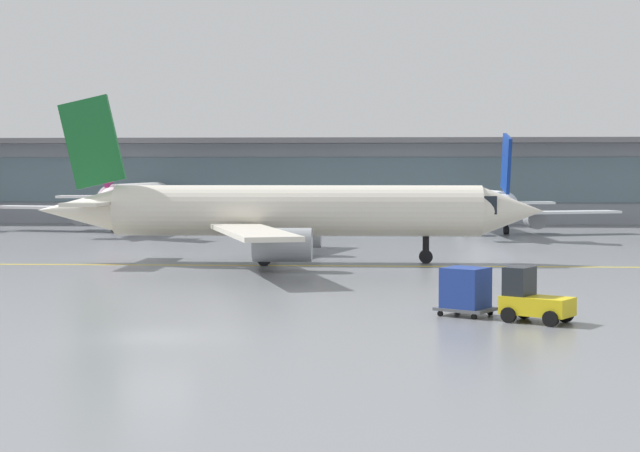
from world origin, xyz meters
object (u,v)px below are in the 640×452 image
at_px(taxiing_regional_jet, 291,212).
at_px(baggage_tug, 532,299).
at_px(gate_airplane_1, 137,200).
at_px(cargo_dolly_lead, 466,290).
at_px(gate_airplane_2, 484,205).

relative_size(taxiing_regional_jet, baggage_tug, 10.97).
bearing_deg(baggage_tug, taxiing_regional_jet, 147.40).
bearing_deg(gate_airplane_1, taxiing_regional_jet, -154.55).
relative_size(gate_airplane_1, taxiing_regional_jet, 0.96).
bearing_deg(taxiing_regional_jet, cargo_dolly_lead, -69.44).
relative_size(baggage_tug, cargo_dolly_lead, 1.12).
height_order(taxiing_regional_jet, baggage_tug, taxiing_regional_jet).
xyz_separation_m(gate_airplane_2, baggage_tug, (-4.46, -57.02, -1.83)).
bearing_deg(gate_airplane_2, cargo_dolly_lead, 169.80).
height_order(gate_airplane_1, gate_airplane_2, gate_airplane_1).
bearing_deg(cargo_dolly_lead, taxiing_regional_jet, 143.90).
relative_size(taxiing_regional_jet, cargo_dolly_lead, 12.25).
bearing_deg(gate_airplane_2, baggage_tug, 172.36).
relative_size(gate_airplane_1, cargo_dolly_lead, 11.72).
bearing_deg(gate_airplane_2, gate_airplane_1, 80.85).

